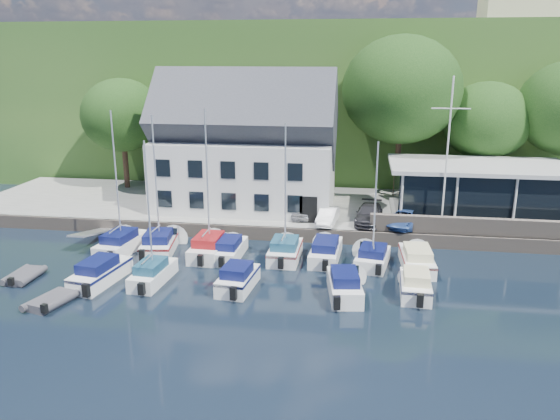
% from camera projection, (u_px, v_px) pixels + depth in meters
% --- Properties ---
extents(ground, '(180.00, 180.00, 0.00)m').
position_uv_depth(ground, '(313.00, 312.00, 28.62)').
color(ground, black).
rests_on(ground, ground).
extents(quay, '(60.00, 13.00, 1.00)m').
position_uv_depth(quay, '(332.00, 211.00, 45.12)').
color(quay, gray).
rests_on(quay, ground).
extents(quay_face, '(60.00, 0.30, 1.00)m').
position_uv_depth(quay_face, '(327.00, 236.00, 38.94)').
color(quay_face, '#6A5F55').
rests_on(quay_face, ground).
extents(hillside, '(160.00, 75.00, 16.00)m').
position_uv_depth(hillside, '(349.00, 88.00, 85.38)').
color(hillside, '#274E1D').
rests_on(hillside, ground).
extents(field_patch, '(50.00, 30.00, 0.30)m').
position_uv_depth(field_patch, '(401.00, 35.00, 89.62)').
color(field_patch, olive).
rests_on(field_patch, hillside).
extents(harbor_building, '(14.40, 8.20, 8.70)m').
position_uv_depth(harbor_building, '(246.00, 153.00, 43.83)').
color(harbor_building, silver).
rests_on(harbor_building, quay).
extents(club_pavilion, '(13.20, 7.20, 4.10)m').
position_uv_depth(club_pavilion, '(477.00, 190.00, 41.44)').
color(club_pavilion, black).
rests_on(club_pavilion, quay).
extents(seawall, '(18.00, 0.50, 1.20)m').
position_uv_depth(seawall, '(503.00, 228.00, 37.33)').
color(seawall, '#6A5F55').
rests_on(seawall, quay).
extents(gangway, '(1.20, 6.00, 1.40)m').
position_uv_depth(gangway, '(97.00, 241.00, 39.51)').
color(gangway, silver).
rests_on(gangway, ground).
extents(car_silver, '(1.65, 3.59, 1.19)m').
position_uv_depth(car_silver, '(301.00, 209.00, 41.74)').
color(car_silver, '#AEAEB3').
rests_on(car_silver, quay).
extents(car_white, '(1.67, 3.68, 1.17)m').
position_uv_depth(car_white, '(328.00, 216.00, 40.03)').
color(car_white, silver).
rests_on(car_white, quay).
extents(car_dgrey, '(2.27, 4.63, 1.30)m').
position_uv_depth(car_dgrey, '(369.00, 214.00, 40.31)').
color(car_dgrey, '#2B2A2F').
rests_on(car_dgrey, quay).
extents(car_blue, '(2.62, 3.97, 1.26)m').
position_uv_depth(car_blue, '(405.00, 218.00, 39.45)').
color(car_blue, '#2D4B8B').
rests_on(car_blue, quay).
extents(flagpole, '(2.56, 0.20, 10.66)m').
position_uv_depth(flagpole, '(447.00, 156.00, 37.38)').
color(flagpole, silver).
rests_on(flagpole, quay).
extents(tree_0, '(7.33, 7.33, 10.02)m').
position_uv_depth(tree_0, '(123.00, 134.00, 49.89)').
color(tree_0, black).
rests_on(tree_0, quay).
extents(tree_1, '(6.81, 6.81, 9.31)m').
position_uv_depth(tree_1, '(196.00, 138.00, 49.57)').
color(tree_1, black).
rests_on(tree_1, quay).
extents(tree_3, '(10.00, 10.00, 13.67)m').
position_uv_depth(tree_3, '(400.00, 118.00, 46.14)').
color(tree_3, black).
rests_on(tree_3, quay).
extents(tree_4, '(7.26, 7.26, 9.92)m').
position_uv_depth(tree_4, '(485.00, 141.00, 46.00)').
color(tree_4, black).
rests_on(tree_4, quay).
extents(boat_r1_0, '(2.76, 6.73, 9.24)m').
position_uv_depth(boat_r1_0, '(117.00, 186.00, 36.12)').
color(boat_r1_0, white).
rests_on(boat_r1_0, ground).
extents(boat_r1_1, '(3.09, 6.25, 9.00)m').
position_uv_depth(boat_r1_1, '(156.00, 188.00, 36.18)').
color(boat_r1_1, white).
rests_on(boat_r1_1, ground).
extents(boat_r1_2, '(2.26, 6.37, 9.32)m').
position_uv_depth(boat_r1_2, '(208.00, 188.00, 35.36)').
color(boat_r1_2, white).
rests_on(boat_r1_2, ground).
extents(boat_r1_3, '(1.95, 5.92, 1.39)m').
position_uv_depth(boat_r1_3, '(229.00, 247.00, 36.17)').
color(boat_r1_3, white).
rests_on(boat_r1_3, ground).
extents(boat_r1_4, '(2.15, 5.53, 9.17)m').
position_uv_depth(boat_r1_4, '(285.00, 192.00, 34.70)').
color(boat_r1_4, white).
rests_on(boat_r1_4, ground).
extents(boat_r1_5, '(2.30, 6.62, 1.44)m').
position_uv_depth(boat_r1_5, '(326.00, 249.00, 35.80)').
color(boat_r1_5, white).
rests_on(boat_r1_5, ground).
extents(boat_r1_6, '(2.85, 5.42, 8.32)m').
position_uv_depth(boat_r1_6, '(375.00, 203.00, 33.79)').
color(boat_r1_6, white).
rests_on(boat_r1_6, ground).
extents(boat_r1_7, '(2.28, 6.53, 1.43)m').
position_uv_depth(boat_r1_7, '(417.00, 257.00, 34.38)').
color(boat_r1_7, white).
rests_on(boat_r1_7, ground).
extents(boat_r2_0, '(2.72, 6.60, 1.56)m').
position_uv_depth(boat_r2_0, '(100.00, 270.00, 32.12)').
color(boat_r2_0, white).
rests_on(boat_r2_0, ground).
extents(boat_r2_1, '(2.09, 5.78, 8.55)m').
position_uv_depth(boat_r2_1, '(149.00, 213.00, 31.21)').
color(boat_r2_1, white).
rests_on(boat_r2_1, ground).
extents(boat_r2_2, '(2.35, 5.24, 1.52)m').
position_uv_depth(boat_r2_2, '(238.00, 276.00, 31.29)').
color(boat_r2_2, white).
rests_on(boat_r2_2, ground).
extents(boat_r2_3, '(2.65, 6.08, 1.54)m').
position_uv_depth(boat_r2_3, '(345.00, 283.00, 30.38)').
color(boat_r2_3, white).
rests_on(boat_r2_3, ground).
extents(boat_r2_4, '(1.96, 5.23, 1.49)m').
position_uv_depth(boat_r2_4, '(416.00, 282.00, 30.48)').
color(boat_r2_4, white).
rests_on(boat_r2_4, ground).
extents(dinghy_0, '(1.64, 2.72, 0.63)m').
position_uv_depth(dinghy_0, '(24.00, 274.00, 32.67)').
color(dinghy_0, '#3C3B41').
rests_on(dinghy_0, ground).
extents(dinghy_1, '(2.37, 3.15, 0.65)m').
position_uv_depth(dinghy_1, '(52.00, 299.00, 29.35)').
color(dinghy_1, '#3C3B41').
rests_on(dinghy_1, ground).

